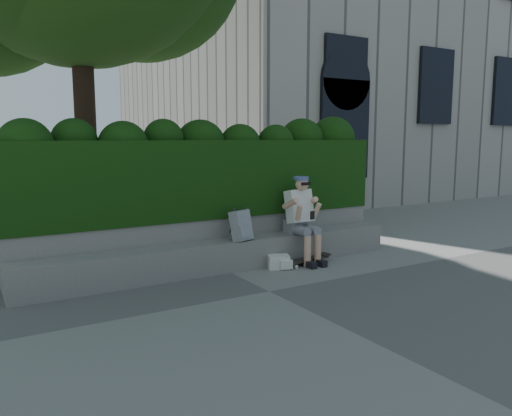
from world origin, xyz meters
TOP-DOWN VIEW (x-y plane):
  - ground at (0.00, 0.00)m, footprint 80.00×80.00m
  - bench_ledge at (0.00, 1.25)m, footprint 6.00×0.45m
  - planter_wall at (0.00, 1.73)m, footprint 6.00×0.50m
  - hedge at (0.00, 1.95)m, footprint 6.00×1.00m
  - person at (1.29, 1.07)m, footprint 0.40×0.76m
  - skateboard at (1.26, 0.89)m, footprint 0.84×0.29m
  - backpack_plaid at (0.23, 1.15)m, footprint 0.35×0.27m
  - backpack_ground at (0.75, 0.91)m, footprint 0.38×0.33m

SIDE VIEW (x-z plane):
  - ground at x=0.00m, z-range 0.00..0.00m
  - skateboard at x=1.26m, z-range 0.03..0.11m
  - backpack_ground at x=0.75m, z-range 0.00..0.21m
  - bench_ledge at x=0.00m, z-range 0.00..0.45m
  - planter_wall at x=0.00m, z-range 0.00..0.75m
  - backpack_plaid at x=0.23m, z-range 0.45..0.91m
  - person at x=1.29m, z-range 0.06..1.44m
  - hedge at x=0.00m, z-range 0.75..1.95m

